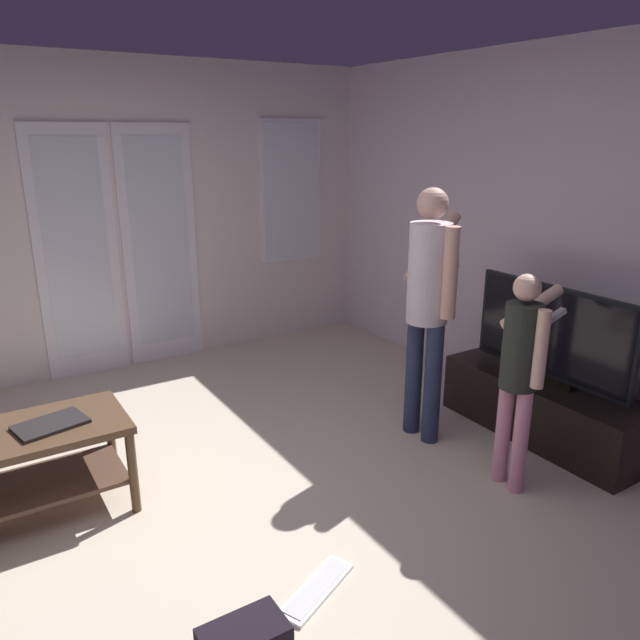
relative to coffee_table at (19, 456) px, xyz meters
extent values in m
cube|color=beige|center=(0.74, -0.69, -0.38)|extent=(5.42, 5.38, 0.02)
cube|color=silver|center=(0.74, 1.97, 0.90)|extent=(5.42, 0.06, 2.54)
cube|color=white|center=(0.74, 1.93, 0.63)|extent=(0.64, 0.02, 2.05)
cube|color=silver|center=(0.74, 1.91, 0.68)|extent=(0.48, 0.01, 1.75)
cube|color=white|center=(1.42, 1.93, 0.63)|extent=(0.64, 0.02, 2.05)
cube|color=silver|center=(1.42, 1.91, 0.68)|extent=(0.48, 0.01, 1.75)
cube|color=white|center=(2.71, 1.93, 1.04)|extent=(0.65, 0.02, 1.31)
cube|color=silver|center=(2.71, 1.91, 1.04)|extent=(0.59, 0.01, 1.25)
cube|color=silver|center=(3.41, -0.69, 0.90)|extent=(0.06, 5.38, 2.54)
cube|color=#513926|center=(0.00, 0.00, 0.12)|extent=(1.08, 0.54, 0.04)
cube|color=brown|center=(0.00, 0.00, -0.19)|extent=(1.00, 0.46, 0.02)
cylinder|color=#513926|center=(0.50, -0.23, -0.14)|extent=(0.05, 0.05, 0.47)
cylinder|color=#513926|center=(0.50, 0.23, -0.14)|extent=(0.05, 0.05, 0.47)
cube|color=black|center=(3.05, -0.84, -0.17)|extent=(0.47, 1.38, 0.39)
cube|color=black|center=(3.05, -0.84, 0.05)|extent=(0.08, 0.40, 0.04)
cube|color=black|center=(3.05, -0.84, 0.36)|extent=(0.04, 1.15, 0.60)
cube|color=black|center=(3.03, -0.84, 0.36)|extent=(0.00, 1.10, 0.55)
cylinder|color=#293051|center=(2.37, -0.49, 0.03)|extent=(0.11, 0.11, 0.80)
cylinder|color=#293051|center=(2.36, -0.32, 0.03)|extent=(0.11, 0.11, 0.80)
cylinder|color=silver|center=(2.36, -0.40, 0.74)|extent=(0.26, 0.26, 0.63)
sphere|color=#D3A392|center=(2.36, -0.40, 1.17)|extent=(0.19, 0.19, 0.19)
cylinder|color=#D3A392|center=(2.37, -0.58, 0.78)|extent=(0.09, 0.09, 0.56)
cylinder|color=#D3A392|center=(2.55, -0.22, 0.86)|extent=(0.46, 0.11, 0.46)
cube|color=white|center=(2.75, -0.21, 0.67)|extent=(0.12, 0.05, 0.12)
cylinder|color=pink|center=(2.39, -1.19, -0.06)|extent=(0.08, 0.08, 0.61)
cylinder|color=pink|center=(2.40, -1.06, -0.06)|extent=(0.08, 0.08, 0.61)
cylinder|color=#272C27|center=(2.39, -1.12, 0.48)|extent=(0.20, 0.20, 0.48)
sphere|color=beige|center=(2.39, -1.12, 0.81)|extent=(0.15, 0.15, 0.15)
cylinder|color=beige|center=(2.38, -1.26, 0.51)|extent=(0.07, 0.07, 0.42)
cylinder|color=beige|center=(2.60, -1.01, 0.64)|extent=(0.42, 0.10, 0.22)
cube|color=white|center=(2.80, -1.02, 0.56)|extent=(0.14, 0.05, 0.08)
cube|color=white|center=(1.01, -1.26, -0.36)|extent=(0.45, 0.30, 0.02)
cube|color=silver|center=(1.01, -1.26, -0.35)|extent=(0.40, 0.26, 0.00)
cube|color=#262324|center=(0.17, -0.03, 0.15)|extent=(0.38, 0.29, 0.02)
camera|label=1|loc=(-0.15, -3.13, 1.59)|focal=33.89mm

